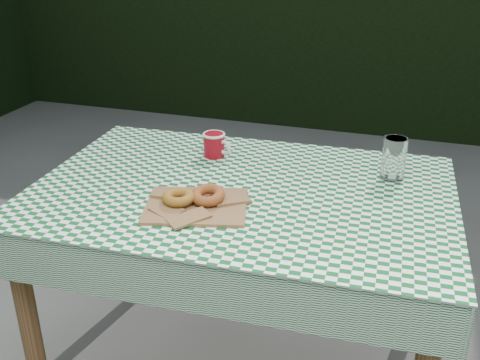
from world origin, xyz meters
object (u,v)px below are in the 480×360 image
object	(u,v)px
paper_bag	(196,205)
coffee_mug	(214,145)
drinking_glass	(394,159)
table	(241,291)

from	to	relation	value
paper_bag	coffee_mug	world-z (taller)	coffee_mug
drinking_glass	paper_bag	bearing A→B (deg)	-144.15
coffee_mug	drinking_glass	size ratio (longest dim) A/B	1.08
paper_bag	drinking_glass	distance (m)	0.64
paper_bag	coffee_mug	bearing A→B (deg)	102.44
paper_bag	table	bearing A→B (deg)	61.64
drinking_glass	table	bearing A→B (deg)	-153.49
paper_bag	drinking_glass	size ratio (longest dim) A/B	2.10
paper_bag	coffee_mug	xyz separation A→B (m)	(-0.08, 0.38, 0.03)
table	coffee_mug	size ratio (longest dim) A/B	8.54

